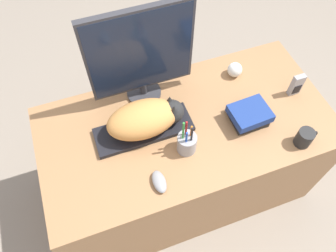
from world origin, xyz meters
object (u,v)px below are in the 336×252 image
(baseball, at_px, (235,70))
(phone, at_px, (296,85))
(monitor, at_px, (140,55))
(pen_cup, at_px, (187,143))
(cat, at_px, (147,118))
(keyboard, at_px, (144,130))
(book_stack, at_px, (249,115))
(coffee_mug, at_px, (305,138))
(computer_mouse, at_px, (159,182))

(baseball, distance_m, phone, 0.32)
(monitor, height_order, pen_cup, monitor)
(cat, bearing_deg, keyboard, 180.00)
(keyboard, bearing_deg, baseball, 17.49)
(keyboard, xyz_separation_m, pen_cup, (0.15, -0.16, 0.04))
(cat, bearing_deg, pen_cup, -49.52)
(keyboard, distance_m, cat, 0.09)
(book_stack, bearing_deg, keyboard, 167.50)
(pen_cup, distance_m, baseball, 0.52)
(coffee_mug, xyz_separation_m, phone, (0.12, 0.27, 0.02))
(keyboard, height_order, computer_mouse, computer_mouse)
(coffee_mug, relative_size, baseball, 1.36)
(coffee_mug, bearing_deg, book_stack, 131.79)
(phone, bearing_deg, baseball, 136.74)
(keyboard, bearing_deg, cat, -0.00)
(pen_cup, bearing_deg, baseball, 39.50)
(keyboard, distance_m, coffee_mug, 0.74)
(pen_cup, relative_size, book_stack, 1.14)
(coffee_mug, xyz_separation_m, baseball, (-0.11, 0.48, -0.01))
(computer_mouse, xyz_separation_m, pen_cup, (0.17, 0.12, 0.04))
(pen_cup, bearing_deg, cat, 130.48)
(monitor, height_order, baseball, monitor)
(cat, relative_size, computer_mouse, 3.35)
(keyboard, distance_m, book_stack, 0.50)
(monitor, bearing_deg, keyboard, -108.08)
(monitor, relative_size, book_stack, 2.76)
(monitor, distance_m, pen_cup, 0.44)
(monitor, height_order, coffee_mug, monitor)
(cat, height_order, monitor, monitor)
(phone, xyz_separation_m, book_stack, (-0.30, -0.07, -0.02))
(cat, distance_m, baseball, 0.57)
(computer_mouse, height_order, coffee_mug, coffee_mug)
(computer_mouse, distance_m, pen_cup, 0.21)
(coffee_mug, bearing_deg, pen_cup, 163.52)
(computer_mouse, bearing_deg, cat, 82.12)
(keyboard, distance_m, monitor, 0.35)
(keyboard, bearing_deg, monitor, 71.92)
(monitor, distance_m, coffee_mug, 0.83)
(monitor, distance_m, computer_mouse, 0.56)
(monitor, xyz_separation_m, phone, (0.72, -0.25, -0.21))
(computer_mouse, distance_m, phone, 0.84)
(cat, relative_size, monitor, 0.70)
(phone, bearing_deg, coffee_mug, -113.51)
(keyboard, bearing_deg, coffee_mug, -24.81)
(monitor, xyz_separation_m, baseball, (0.49, -0.04, -0.24))
(computer_mouse, bearing_deg, coffee_mug, -2.82)
(cat, height_order, pen_cup, pen_cup)
(monitor, xyz_separation_m, pen_cup, (0.08, -0.37, -0.22))
(coffee_mug, height_order, phone, phone)
(monitor, distance_m, baseball, 0.54)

